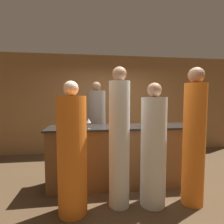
{
  "coord_description": "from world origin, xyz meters",
  "views": [
    {
      "loc": [
        -0.59,
        -3.06,
        1.57
      ],
      "look_at": [
        -0.17,
        0.1,
        1.32
      ],
      "focal_mm": 28.0,
      "sensor_mm": 36.0,
      "label": 1
    }
  ],
  "objects_px": {
    "guest_3": "(153,149)",
    "wine_bottle_0": "(120,122)",
    "guest_1": "(72,154)",
    "guest_2": "(119,141)",
    "ice_bucket": "(72,121)",
    "guest_0": "(194,141)",
    "bartender": "(97,130)",
    "wine_bottle_1": "(145,119)"
  },
  "relations": [
    {
      "from": "guest_1",
      "to": "guest_2",
      "type": "relative_size",
      "value": 0.89
    },
    {
      "from": "wine_bottle_0",
      "to": "ice_bucket",
      "type": "bearing_deg",
      "value": 155.79
    },
    {
      "from": "wine_bottle_1",
      "to": "guest_1",
      "type": "bearing_deg",
      "value": -152.14
    },
    {
      "from": "guest_0",
      "to": "wine_bottle_1",
      "type": "xyz_separation_m",
      "value": [
        -0.52,
        0.67,
        0.24
      ]
    },
    {
      "from": "guest_0",
      "to": "guest_2",
      "type": "bearing_deg",
      "value": 174.81
    },
    {
      "from": "bartender",
      "to": "wine_bottle_0",
      "type": "height_order",
      "value": "bartender"
    },
    {
      "from": "guest_0",
      "to": "guest_1",
      "type": "distance_m",
      "value": 1.76
    },
    {
      "from": "bartender",
      "to": "wine_bottle_1",
      "type": "relative_size",
      "value": 6.18
    },
    {
      "from": "guest_3",
      "to": "wine_bottle_0",
      "type": "relative_size",
      "value": 6.45
    },
    {
      "from": "wine_bottle_0",
      "to": "wine_bottle_1",
      "type": "relative_size",
      "value": 0.89
    },
    {
      "from": "guest_3",
      "to": "guest_2",
      "type": "bearing_deg",
      "value": 175.36
    },
    {
      "from": "guest_0",
      "to": "guest_1",
      "type": "relative_size",
      "value": 1.12
    },
    {
      "from": "guest_0",
      "to": "wine_bottle_0",
      "type": "distance_m",
      "value": 1.14
    },
    {
      "from": "wine_bottle_1",
      "to": "ice_bucket",
      "type": "bearing_deg",
      "value": 172.09
    },
    {
      "from": "bartender",
      "to": "ice_bucket",
      "type": "bearing_deg",
      "value": 51.57
    },
    {
      "from": "guest_2",
      "to": "wine_bottle_0",
      "type": "distance_m",
      "value": 0.45
    },
    {
      "from": "bartender",
      "to": "guest_3",
      "type": "distance_m",
      "value": 1.58
    },
    {
      "from": "guest_3",
      "to": "wine_bottle_0",
      "type": "bearing_deg",
      "value": 134.12
    },
    {
      "from": "guest_0",
      "to": "wine_bottle_0",
      "type": "height_order",
      "value": "guest_0"
    },
    {
      "from": "bartender",
      "to": "guest_0",
      "type": "height_order",
      "value": "guest_0"
    },
    {
      "from": "bartender",
      "to": "wine_bottle_0",
      "type": "distance_m",
      "value": 1.06
    },
    {
      "from": "guest_2",
      "to": "guest_3",
      "type": "height_order",
      "value": "guest_2"
    },
    {
      "from": "bartender",
      "to": "guest_2",
      "type": "xyz_separation_m",
      "value": [
        0.26,
        -1.34,
        0.06
      ]
    },
    {
      "from": "bartender",
      "to": "wine_bottle_1",
      "type": "xyz_separation_m",
      "value": [
        0.84,
        -0.77,
        0.3
      ]
    },
    {
      "from": "guest_2",
      "to": "guest_0",
      "type": "bearing_deg",
      "value": -5.19
    },
    {
      "from": "bartender",
      "to": "guest_2",
      "type": "relative_size",
      "value": 0.96
    },
    {
      "from": "bartender",
      "to": "guest_0",
      "type": "relative_size",
      "value": 0.96
    },
    {
      "from": "wine_bottle_0",
      "to": "guest_3",
      "type": "bearing_deg",
      "value": -45.88
    },
    {
      "from": "guest_3",
      "to": "wine_bottle_1",
      "type": "xyz_separation_m",
      "value": [
        0.08,
        0.61,
        0.37
      ]
    },
    {
      "from": "guest_0",
      "to": "guest_2",
      "type": "height_order",
      "value": "guest_0"
    },
    {
      "from": "guest_1",
      "to": "guest_3",
      "type": "bearing_deg",
      "value": 2.15
    },
    {
      "from": "bartender",
      "to": "guest_2",
      "type": "bearing_deg",
      "value": 101.04
    },
    {
      "from": "wine_bottle_1",
      "to": "ice_bucket",
      "type": "xyz_separation_m",
      "value": [
        -1.31,
        0.18,
        -0.03
      ]
    },
    {
      "from": "wine_bottle_0",
      "to": "wine_bottle_1",
      "type": "height_order",
      "value": "wine_bottle_1"
    },
    {
      "from": "guest_1",
      "to": "ice_bucket",
      "type": "xyz_separation_m",
      "value": [
        -0.07,
        0.83,
        0.34
      ]
    },
    {
      "from": "guest_2",
      "to": "ice_bucket",
      "type": "distance_m",
      "value": 1.07
    },
    {
      "from": "bartender",
      "to": "guest_1",
      "type": "height_order",
      "value": "bartender"
    },
    {
      "from": "guest_1",
      "to": "wine_bottle_1",
      "type": "distance_m",
      "value": 1.44
    },
    {
      "from": "bartender",
      "to": "guest_0",
      "type": "bearing_deg",
      "value": 133.22
    },
    {
      "from": "guest_1",
      "to": "guest_2",
      "type": "bearing_deg",
      "value": 7.24
    },
    {
      "from": "guest_0",
      "to": "guest_1",
      "type": "height_order",
      "value": "guest_0"
    },
    {
      "from": "guest_3",
      "to": "ice_bucket",
      "type": "height_order",
      "value": "guest_3"
    }
  ]
}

